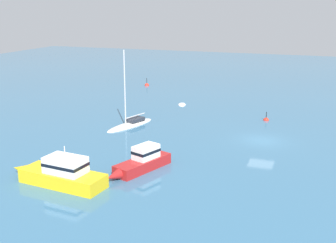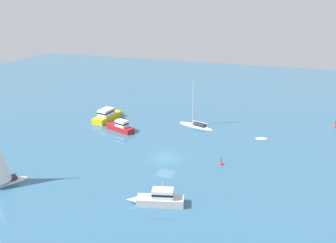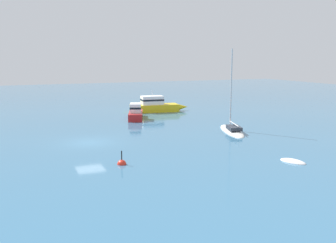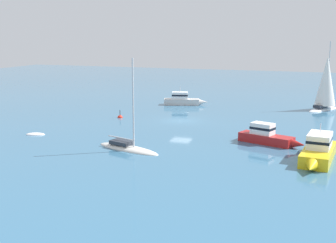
{
  "view_description": "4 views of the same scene",
  "coord_description": "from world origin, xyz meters",
  "px_view_note": "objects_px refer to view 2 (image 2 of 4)",
  "views": [
    {
      "loc": [
        42.23,
        5.43,
        13.23
      ],
      "look_at": [
        3.54,
        -8.8,
        2.06
      ],
      "focal_mm": 46.28,
      "sensor_mm": 36.0,
      "label": 1
    },
    {
      "loc": [
        -17.06,
        46.15,
        22.76
      ],
      "look_at": [
        2.81,
        -9.0,
        2.43
      ],
      "focal_mm": 39.43,
      "sensor_mm": 36.0,
      "label": 2
    },
    {
      "loc": [
        -34.22,
        6.59,
        7.69
      ],
      "look_at": [
        3.12,
        -9.09,
        0.87
      ],
      "focal_mm": 40.96,
      "sensor_mm": 36.0,
      "label": 3
    },
    {
      "loc": [
        16.4,
        -51.0,
        10.63
      ],
      "look_at": [
        -0.26,
        -4.27,
        0.69
      ],
      "focal_mm": 46.8,
      "sensor_mm": 36.0,
      "label": 4
    }
  ],
  "objects_px": {
    "motor_cruiser": "(108,115)",
    "tender": "(262,139)",
    "mooring_buoy": "(221,164)",
    "launch": "(120,126)",
    "channel_buoy": "(335,127)",
    "sloop_1": "(196,126)",
    "launch_1": "(159,199)"
  },
  "relations": [
    {
      "from": "launch",
      "to": "mooring_buoy",
      "type": "bearing_deg",
      "value": 178.94
    },
    {
      "from": "motor_cruiser",
      "to": "channel_buoy",
      "type": "xyz_separation_m",
      "value": [
        -40.6,
        -10.09,
        -0.87
      ]
    },
    {
      "from": "tender",
      "to": "channel_buoy",
      "type": "distance_m",
      "value": 15.61
    },
    {
      "from": "sloop_1",
      "to": "channel_buoy",
      "type": "distance_m",
      "value": 25.04
    },
    {
      "from": "tender",
      "to": "motor_cruiser",
      "type": "bearing_deg",
      "value": 162.08
    },
    {
      "from": "tender",
      "to": "motor_cruiser",
      "type": "distance_m",
      "value": 28.8
    },
    {
      "from": "channel_buoy",
      "to": "tender",
      "type": "bearing_deg",
      "value": 40.8
    },
    {
      "from": "launch",
      "to": "tender",
      "type": "height_order",
      "value": "launch"
    },
    {
      "from": "launch",
      "to": "channel_buoy",
      "type": "height_order",
      "value": "launch"
    },
    {
      "from": "tender",
      "to": "mooring_buoy",
      "type": "height_order",
      "value": "mooring_buoy"
    },
    {
      "from": "channel_buoy",
      "to": "launch",
      "type": "bearing_deg",
      "value": 22.26
    },
    {
      "from": "sloop_1",
      "to": "motor_cruiser",
      "type": "bearing_deg",
      "value": 24.35
    },
    {
      "from": "tender",
      "to": "channel_buoy",
      "type": "height_order",
      "value": "channel_buoy"
    },
    {
      "from": "mooring_buoy",
      "to": "tender",
      "type": "bearing_deg",
      "value": -109.91
    },
    {
      "from": "launch",
      "to": "mooring_buoy",
      "type": "distance_m",
      "value": 21.04
    },
    {
      "from": "motor_cruiser",
      "to": "tender",
      "type": "bearing_deg",
      "value": -84.14
    },
    {
      "from": "tender",
      "to": "motor_cruiser",
      "type": "height_order",
      "value": "motor_cruiser"
    },
    {
      "from": "tender",
      "to": "launch_1",
      "type": "bearing_deg",
      "value": -127.32
    },
    {
      "from": "launch",
      "to": "motor_cruiser",
      "type": "relative_size",
      "value": 0.79
    },
    {
      "from": "tender",
      "to": "sloop_1",
      "type": "relative_size",
      "value": 0.25
    },
    {
      "from": "launch",
      "to": "channel_buoy",
      "type": "relative_size",
      "value": 4.15
    },
    {
      "from": "sloop_1",
      "to": "mooring_buoy",
      "type": "distance_m",
      "value": 16.0
    },
    {
      "from": "motor_cruiser",
      "to": "launch",
      "type": "bearing_deg",
      "value": -127.4
    },
    {
      "from": "motor_cruiser",
      "to": "mooring_buoy",
      "type": "height_order",
      "value": "motor_cruiser"
    },
    {
      "from": "mooring_buoy",
      "to": "motor_cruiser",
      "type": "bearing_deg",
      "value": -26.17
    },
    {
      "from": "sloop_1",
      "to": "motor_cruiser",
      "type": "distance_m",
      "value": 17.03
    },
    {
      "from": "launch",
      "to": "motor_cruiser",
      "type": "distance_m",
      "value": 6.63
    },
    {
      "from": "channel_buoy",
      "to": "mooring_buoy",
      "type": "distance_m",
      "value": 27.37
    },
    {
      "from": "sloop_1",
      "to": "channel_buoy",
      "type": "relative_size",
      "value": 5.51
    },
    {
      "from": "launch",
      "to": "sloop_1",
      "type": "distance_m",
      "value": 13.79
    },
    {
      "from": "channel_buoy",
      "to": "mooring_buoy",
      "type": "xyz_separation_m",
      "value": [
        16.13,
        22.11,
        0.0
      ]
    },
    {
      "from": "sloop_1",
      "to": "motor_cruiser",
      "type": "relative_size",
      "value": 1.05
    }
  ]
}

